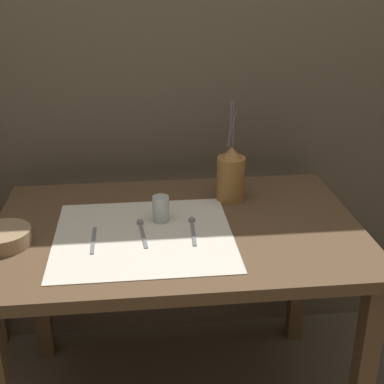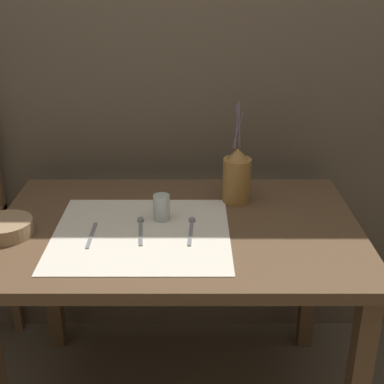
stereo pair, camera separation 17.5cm
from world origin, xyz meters
name	(u,v)px [view 1 (the left image)]	position (x,y,z in m)	size (l,w,h in m)	color
stone_wall_back	(166,69)	(0.00, 0.52, 1.20)	(7.00, 0.06, 2.40)	brown
wooden_table	(178,252)	(0.00, 0.00, 0.67)	(1.23, 0.81, 0.78)	brown
linen_cloth	(144,236)	(-0.12, -0.06, 0.78)	(0.57, 0.52, 0.00)	silver
pitcher_with_flowers	(231,175)	(0.21, 0.19, 0.87)	(0.10, 0.10, 0.38)	olive
wooden_bowl	(3,237)	(-0.55, -0.07, 0.80)	(0.17, 0.17, 0.05)	#9E7F5B
glass_tumbler_near	(161,209)	(-0.05, 0.04, 0.82)	(0.06, 0.06, 0.09)	#B7C1BC
fork_inner	(93,240)	(-0.27, -0.08, 0.78)	(0.01, 0.17, 0.00)	gray
spoon_inner	(141,227)	(-0.12, -0.01, 0.78)	(0.03, 0.18, 0.02)	gray
spoon_outer	(192,225)	(0.05, -0.01, 0.78)	(0.03, 0.19, 0.02)	gray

